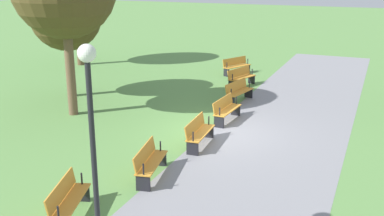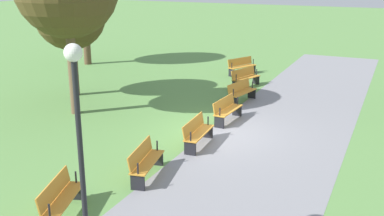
{
  "view_description": "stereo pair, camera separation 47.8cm",
  "coord_description": "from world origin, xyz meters",
  "px_view_note": "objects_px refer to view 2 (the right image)",
  "views": [
    {
      "loc": [
        14.36,
        5.09,
        5.5
      ],
      "look_at": [
        -0.0,
        -0.92,
        0.8
      ],
      "focal_mm": 43.19,
      "sensor_mm": 36.0,
      "label": 1
    },
    {
      "loc": [
        14.17,
        5.53,
        5.5
      ],
      "look_at": [
        -0.0,
        -0.92,
        0.8
      ],
      "focal_mm": 43.19,
      "sensor_mm": 36.0,
      "label": 2
    }
  ],
  "objects_px": {
    "bench_0": "(242,66)",
    "bench_6": "(60,198)",
    "lamp_post": "(78,119)",
    "bench_5": "(145,161)",
    "tree_3": "(70,15)",
    "bench_2": "(241,91)",
    "bench_1": "(245,77)",
    "bench_4": "(197,132)",
    "bench_3": "(227,109)"
  },
  "relations": [
    {
      "from": "bench_5",
      "to": "bench_6",
      "type": "distance_m",
      "value": 2.75
    },
    {
      "from": "tree_3",
      "to": "bench_5",
      "type": "bearing_deg",
      "value": 49.33
    },
    {
      "from": "bench_0",
      "to": "lamp_post",
      "type": "relative_size",
      "value": 0.42
    },
    {
      "from": "bench_2",
      "to": "tree_3",
      "type": "bearing_deg",
      "value": -63.53
    },
    {
      "from": "bench_6",
      "to": "lamp_post",
      "type": "distance_m",
      "value": 3.26
    },
    {
      "from": "tree_3",
      "to": "bench_0",
      "type": "bearing_deg",
      "value": 142.56
    },
    {
      "from": "bench_0",
      "to": "bench_1",
      "type": "xyz_separation_m",
      "value": [
        2.54,
        1.04,
        0.0
      ]
    },
    {
      "from": "bench_0",
      "to": "bench_2",
      "type": "relative_size",
      "value": 0.98
    },
    {
      "from": "bench_0",
      "to": "lamp_post",
      "type": "distance_m",
      "value": 17.69
    },
    {
      "from": "bench_3",
      "to": "bench_6",
      "type": "bearing_deg",
      "value": -3.67
    },
    {
      "from": "bench_3",
      "to": "bench_4",
      "type": "xyz_separation_m",
      "value": [
        2.75,
        -0.0,
        0.0
      ]
    },
    {
      "from": "bench_5",
      "to": "lamp_post",
      "type": "distance_m",
      "value": 4.74
    },
    {
      "from": "bench_1",
      "to": "tree_3",
      "type": "xyz_separation_m",
      "value": [
        4.64,
        -6.53,
        3.11
      ]
    },
    {
      "from": "bench_1",
      "to": "bench_2",
      "type": "distance_m",
      "value": 2.75
    },
    {
      "from": "bench_5",
      "to": "tree_3",
      "type": "bearing_deg",
      "value": -141.83
    },
    {
      "from": "bench_3",
      "to": "bench_0",
      "type": "bearing_deg",
      "value": -161.5
    },
    {
      "from": "bench_5",
      "to": "lamp_post",
      "type": "relative_size",
      "value": 0.42
    },
    {
      "from": "bench_1",
      "to": "bench_6",
      "type": "height_order",
      "value": "same"
    },
    {
      "from": "bench_0",
      "to": "lamp_post",
      "type": "xyz_separation_m",
      "value": [
        17.3,
        2.72,
        2.5
      ]
    },
    {
      "from": "bench_3",
      "to": "bench_4",
      "type": "bearing_deg",
      "value": 3.72
    },
    {
      "from": "bench_3",
      "to": "bench_5",
      "type": "distance_m",
      "value": 5.49
    },
    {
      "from": "tree_3",
      "to": "lamp_post",
      "type": "relative_size",
      "value": 1.2
    },
    {
      "from": "bench_3",
      "to": "bench_6",
      "type": "relative_size",
      "value": 0.98
    },
    {
      "from": "bench_5",
      "to": "tree_3",
      "type": "relative_size",
      "value": 0.35
    },
    {
      "from": "bench_1",
      "to": "bench_6",
      "type": "xyz_separation_m",
      "value": [
        13.51,
        0.0,
        0.0
      ]
    },
    {
      "from": "bench_2",
      "to": "bench_4",
      "type": "distance_m",
      "value": 5.49
    },
    {
      "from": "bench_0",
      "to": "bench_4",
      "type": "distance_m",
      "value": 10.88
    },
    {
      "from": "bench_0",
      "to": "bench_2",
      "type": "bearing_deg",
      "value": 44.52
    },
    {
      "from": "bench_6",
      "to": "bench_1",
      "type": "bearing_deg",
      "value": 161.4
    },
    {
      "from": "bench_0",
      "to": "tree_3",
      "type": "relative_size",
      "value": 0.35
    },
    {
      "from": "bench_5",
      "to": "bench_6",
      "type": "height_order",
      "value": "same"
    },
    {
      "from": "bench_0",
      "to": "lamp_post",
      "type": "height_order",
      "value": "lamp_post"
    },
    {
      "from": "bench_2",
      "to": "bench_6",
      "type": "xyz_separation_m",
      "value": [
        10.86,
        -0.7,
        0.0
      ]
    },
    {
      "from": "lamp_post",
      "to": "tree_3",
      "type": "bearing_deg",
      "value": -140.91
    },
    {
      "from": "bench_0",
      "to": "bench_4",
      "type": "bearing_deg",
      "value": 37.12
    },
    {
      "from": "bench_6",
      "to": "bench_5",
      "type": "bearing_deg",
      "value": 146.62
    },
    {
      "from": "bench_2",
      "to": "bench_0",
      "type": "bearing_deg",
      "value": -150.36
    },
    {
      "from": "bench_0",
      "to": "bench_6",
      "type": "relative_size",
      "value": 0.98
    },
    {
      "from": "bench_1",
      "to": "bench_3",
      "type": "height_order",
      "value": "same"
    },
    {
      "from": "lamp_post",
      "to": "bench_4",
      "type": "bearing_deg",
      "value": -174.55
    },
    {
      "from": "bench_1",
      "to": "bench_3",
      "type": "bearing_deg",
      "value": 29.68
    },
    {
      "from": "bench_5",
      "to": "tree_3",
      "type": "distance_m",
      "value": 10.03
    },
    {
      "from": "bench_4",
      "to": "bench_6",
      "type": "bearing_deg",
      "value": -14.81
    },
    {
      "from": "bench_3",
      "to": "lamp_post",
      "type": "height_order",
      "value": "lamp_post"
    },
    {
      "from": "tree_3",
      "to": "bench_1",
      "type": "bearing_deg",
      "value": 125.37
    },
    {
      "from": "bench_5",
      "to": "bench_6",
      "type": "bearing_deg",
      "value": -25.94
    },
    {
      "from": "bench_4",
      "to": "bench_6",
      "type": "relative_size",
      "value": 0.98
    },
    {
      "from": "bench_5",
      "to": "lamp_post",
      "type": "height_order",
      "value": "lamp_post"
    },
    {
      "from": "lamp_post",
      "to": "bench_3",
      "type": "bearing_deg",
      "value": -176.15
    },
    {
      "from": "bench_1",
      "to": "lamp_post",
      "type": "bearing_deg",
      "value": 25.12
    }
  ]
}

